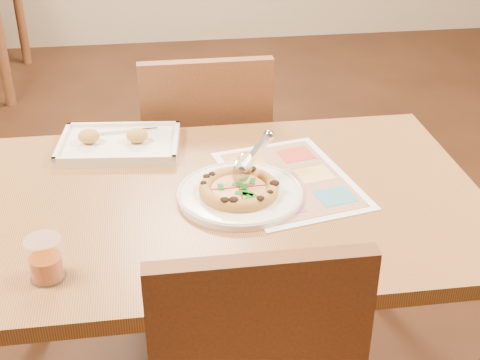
{
  "coord_description": "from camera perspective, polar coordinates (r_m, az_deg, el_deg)",
  "views": [
    {
      "loc": [
        -0.17,
        -1.43,
        1.59
      ],
      "look_at": [
        0.03,
        -0.01,
        0.77
      ],
      "focal_mm": 50.0,
      "sensor_mm": 36.0,
      "label": 1
    }
  ],
  "objects": [
    {
      "name": "dining_table",
      "position": [
        1.73,
        -1.11,
        -3.85
      ],
      "size": [
        1.3,
        0.85,
        0.72
      ],
      "color": "#93603A",
      "rests_on": "ground"
    },
    {
      "name": "chair_far",
      "position": [
        2.29,
        -2.96,
        3.0
      ],
      "size": [
        0.42,
        0.42,
        0.47
      ],
      "rotation": [
        0.0,
        0.0,
        3.14
      ],
      "color": "brown",
      "rests_on": "ground"
    },
    {
      "name": "plate",
      "position": [
        1.68,
        0.0,
        -1.23
      ],
      "size": [
        0.37,
        0.37,
        0.02
      ],
      "primitive_type": "cylinder",
      "rotation": [
        0.0,
        0.0,
        -0.2
      ],
      "color": "white",
      "rests_on": "dining_table"
    },
    {
      "name": "pizza",
      "position": [
        1.67,
        -0.1,
        -0.74
      ],
      "size": [
        0.2,
        0.2,
        0.03
      ],
      "rotation": [
        0.0,
        0.0,
        0.02
      ],
      "color": "gold",
      "rests_on": "plate"
    },
    {
      "name": "pizza_cutter",
      "position": [
        1.68,
        0.99,
        1.9
      ],
      "size": [
        0.12,
        0.13,
        0.1
      ],
      "rotation": [
        0.0,
        0.0,
        0.83
      ],
      "color": "silver",
      "rests_on": "pizza"
    },
    {
      "name": "appetizer_tray",
      "position": [
        1.95,
        -10.33,
        3.03
      ],
      "size": [
        0.36,
        0.27,
        0.06
      ],
      "rotation": [
        0.0,
        0.0,
        -0.11
      ],
      "color": "white",
      "rests_on": "dining_table"
    },
    {
      "name": "glass_tumbler",
      "position": [
        1.45,
        -16.25,
        -6.66
      ],
      "size": [
        0.08,
        0.08,
        0.1
      ],
      "rotation": [
        0.0,
        0.0,
        0.13
      ],
      "color": "#8E380A",
      "rests_on": "dining_table"
    },
    {
      "name": "menu",
      "position": [
        1.76,
        4.29,
        0.05
      ],
      "size": [
        0.38,
        0.48,
        0.0
      ],
      "primitive_type": "cube",
      "rotation": [
        0.0,
        0.0,
        0.21
      ],
      "color": "white",
      "rests_on": "dining_table"
    }
  ]
}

